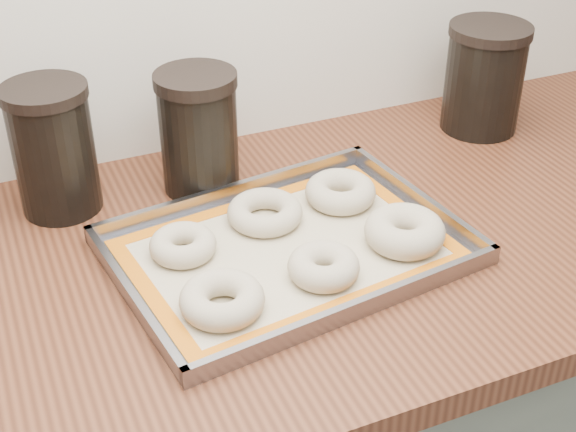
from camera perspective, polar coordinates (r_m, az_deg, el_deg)
name	(u,v)px	position (r m, az deg, el deg)	size (l,w,h in m)	color
cabinet	(386,432)	(1.50, 6.99, -14.99)	(3.00, 0.65, 0.86)	slate
countertop	(406,223)	(1.20, 8.41, -0.52)	(3.06, 0.68, 0.04)	#5D301B
baking_tray	(288,249)	(1.09, 0.00, -2.33)	(0.50, 0.39, 0.03)	gray
baking_mat	(288,250)	(1.09, 0.00, -2.42)	(0.45, 0.34, 0.00)	#C6B793
bagel_front_left	(222,299)	(0.98, -4.71, -5.93)	(0.11, 0.11, 0.04)	#C1B196
bagel_front_mid	(324,266)	(1.03, 2.55, -3.60)	(0.09, 0.09, 0.04)	#C1B196
bagel_front_right	(405,231)	(1.10, 8.30, -1.08)	(0.11, 0.11, 0.04)	#C1B196
bagel_back_left	(183,245)	(1.08, -7.48, -2.05)	(0.09, 0.09, 0.03)	#C1B196
bagel_back_mid	(265,212)	(1.14, -1.65, 0.27)	(0.11, 0.11, 0.03)	#C1B196
bagel_back_right	(340,192)	(1.19, 3.75, 1.74)	(0.10, 0.10, 0.04)	#C1B196
canister_left	(54,149)	(1.19, -16.33, 4.61)	(0.12, 0.12, 0.19)	black
canister_mid	(199,132)	(1.20, -6.37, 5.97)	(0.12, 0.12, 0.19)	black
canister_right	(484,78)	(1.42, 13.78, 9.54)	(0.14, 0.14, 0.19)	black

